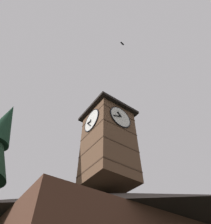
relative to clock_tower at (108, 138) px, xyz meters
name	(u,v)px	position (x,y,z in m)	size (l,w,h in m)	color
clock_tower	(108,138)	(0.00, 0.00, 0.00)	(4.00, 4.00, 9.26)	brown
moon	(69,214)	(-12.87, -32.45, 5.22)	(1.90, 1.90, 1.90)	silver
flying_bird_high	(122,44)	(0.87, 3.85, 9.75)	(0.48, 0.21, 0.11)	black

